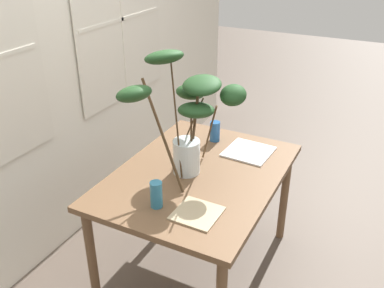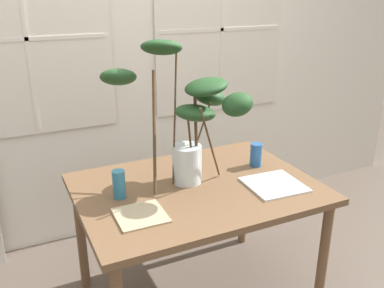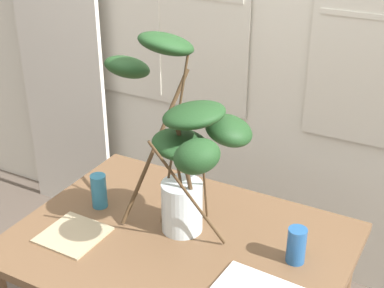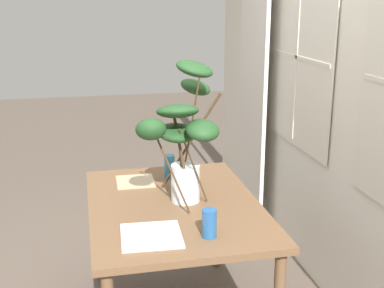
{
  "view_description": "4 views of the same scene",
  "coord_description": "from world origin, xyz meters",
  "px_view_note": "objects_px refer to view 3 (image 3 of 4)",
  "views": [
    {
      "loc": [
        -1.91,
        -0.93,
        2.01
      ],
      "look_at": [
        -0.03,
        0.03,
        0.92
      ],
      "focal_mm": 39.76,
      "sensor_mm": 36.0,
      "label": 1
    },
    {
      "loc": [
        -0.87,
        -1.77,
        1.71
      ],
      "look_at": [
        0.0,
        0.07,
        0.94
      ],
      "focal_mm": 39.34,
      "sensor_mm": 36.0,
      "label": 2
    },
    {
      "loc": [
        0.85,
        -1.47,
        1.99
      ],
      "look_at": [
        -0.01,
        0.11,
        1.08
      ],
      "focal_mm": 52.21,
      "sensor_mm": 36.0,
      "label": 3
    },
    {
      "loc": [
        2.48,
        -0.44,
        1.8
      ],
      "look_at": [
        -0.05,
        0.11,
        1.04
      ],
      "focal_mm": 47.55,
      "sensor_mm": 36.0,
      "label": 4
    }
  ],
  "objects_px": {
    "vase_with_branches": "(181,138)",
    "drinking_glass_blue_left": "(99,191)",
    "drinking_glass_blue_right": "(296,245)",
    "dining_table": "(179,257)",
    "plate_square_left": "(73,235)"
  },
  "relations": [
    {
      "from": "vase_with_branches",
      "to": "drinking_glass_blue_right",
      "type": "bearing_deg",
      "value": 3.51
    },
    {
      "from": "vase_with_branches",
      "to": "drinking_glass_blue_right",
      "type": "height_order",
      "value": "vase_with_branches"
    },
    {
      "from": "dining_table",
      "to": "plate_square_left",
      "type": "distance_m",
      "value": 0.41
    },
    {
      "from": "plate_square_left",
      "to": "drinking_glass_blue_right",
      "type": "bearing_deg",
      "value": 18.1
    },
    {
      "from": "dining_table",
      "to": "drinking_glass_blue_left",
      "type": "height_order",
      "value": "drinking_glass_blue_left"
    },
    {
      "from": "vase_with_branches",
      "to": "drinking_glass_blue_left",
      "type": "relative_size",
      "value": 5.31
    },
    {
      "from": "dining_table",
      "to": "vase_with_branches",
      "type": "height_order",
      "value": "vase_with_branches"
    },
    {
      "from": "vase_with_branches",
      "to": "drinking_glass_blue_left",
      "type": "height_order",
      "value": "vase_with_branches"
    },
    {
      "from": "drinking_glass_blue_right",
      "to": "dining_table",
      "type": "bearing_deg",
      "value": -168.25
    },
    {
      "from": "dining_table",
      "to": "drinking_glass_blue_left",
      "type": "relative_size",
      "value": 8.53
    },
    {
      "from": "dining_table",
      "to": "drinking_glass_blue_left",
      "type": "xyz_separation_m",
      "value": [
        -0.4,
        0.05,
        0.15
      ]
    },
    {
      "from": "drinking_glass_blue_left",
      "to": "plate_square_left",
      "type": "xyz_separation_m",
      "value": [
        0.03,
        -0.21,
        -0.07
      ]
    },
    {
      "from": "dining_table",
      "to": "plate_square_left",
      "type": "relative_size",
      "value": 5.52
    },
    {
      "from": "drinking_glass_blue_left",
      "to": "plate_square_left",
      "type": "height_order",
      "value": "drinking_glass_blue_left"
    },
    {
      "from": "dining_table",
      "to": "plate_square_left",
      "type": "bearing_deg",
      "value": -155.11
    }
  ]
}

